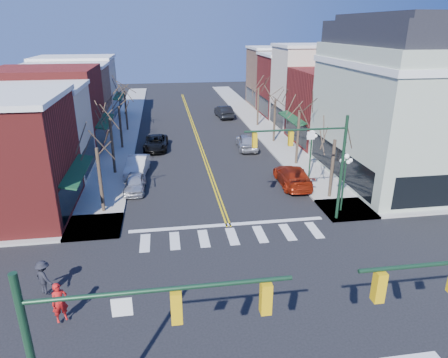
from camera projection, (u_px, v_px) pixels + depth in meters
name	position (u px, v px, depth m)	size (l,w,h in m)	color
ground	(254.00, 299.00, 19.33)	(160.00, 160.00, 0.00)	black
sidewalk_left	(112.00, 170.00, 36.50)	(3.50, 70.00, 0.15)	#9E9B93
sidewalk_right	(296.00, 160.00, 39.00)	(3.50, 70.00, 0.15)	#9E9B93
bldg_left_stucco_a	(26.00, 135.00, 33.76)	(10.00, 7.00, 7.50)	beige
bldg_left_brick_b	(49.00, 110.00, 40.97)	(10.00, 9.00, 8.50)	maroon
bldg_left_tan	(66.00, 100.00, 48.70)	(10.00, 7.50, 7.80)	#976D53
bldg_left_stucco_b	(78.00, 89.00, 55.78)	(10.00, 8.00, 8.20)	beige
bldg_right_brick_a	(341.00, 107.00, 43.87)	(10.00, 8.50, 8.00)	maroon
bldg_right_stucco	(316.00, 88.00, 50.66)	(10.00, 7.00, 10.00)	beige
bldg_right_brick_b	(296.00, 86.00, 57.85)	(10.00, 8.00, 8.50)	maroon
bldg_right_tan	(281.00, 78.00, 65.14)	(10.00, 8.00, 9.00)	#976D53
victorian_corner	(414.00, 100.00, 32.68)	(12.25, 14.25, 13.30)	#ACB8A0
traffic_mast_near_left	(110.00, 351.00, 10.02)	(6.60, 0.28, 7.20)	#14331E
traffic_mast_far_right	(316.00, 155.00, 25.26)	(6.60, 0.28, 7.20)	#14331E
lamppost_corner	(345.00, 173.00, 27.28)	(0.36, 0.36, 4.33)	#14331E
lamppost_midblock	(311.00, 146.00, 33.28)	(0.36, 0.36, 4.33)	#14331E
tree_left_a	(100.00, 181.00, 27.42)	(0.24, 0.24, 4.76)	#382B21
tree_left_b	(112.00, 147.00, 34.76)	(0.24, 0.24, 5.04)	#382B21
tree_left_c	(121.00, 128.00, 42.23)	(0.24, 0.24, 4.55)	#382B21
tree_left_d	(126.00, 111.00, 49.54)	(0.24, 0.24, 4.90)	#382B21
tree_right_a	(332.00, 170.00, 29.85)	(0.24, 0.24, 4.62)	#382B21
tree_right_b	(298.00, 138.00, 37.13)	(0.24, 0.24, 5.18)	#382B21
tree_right_c	(274.00, 121.00, 44.57)	(0.24, 0.24, 4.83)	#382B21
tree_right_d	(258.00, 107.00, 51.93)	(0.24, 0.24, 4.97)	#382B21
car_left_near	(135.00, 183.00, 31.72)	(1.58, 3.94, 1.34)	silver
car_left_mid	(137.00, 166.00, 35.34)	(1.66, 4.75, 1.57)	silver
car_left_far	(156.00, 143.00, 42.46)	(2.41, 5.22, 1.45)	black
car_right_near	(293.00, 176.00, 32.85)	(2.27, 5.59, 1.62)	maroon
car_right_mid	(247.00, 141.00, 42.56)	(2.01, 4.99, 1.70)	#BDBDC2
car_right_far	(224.00, 112.00, 57.35)	(1.82, 5.21, 1.72)	black
pedestrian_red_a	(60.00, 302.00, 17.36)	(0.69, 0.45, 1.89)	red
pedestrian_dark_b	(44.00, 277.00, 19.20)	(1.14, 0.66, 1.77)	black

